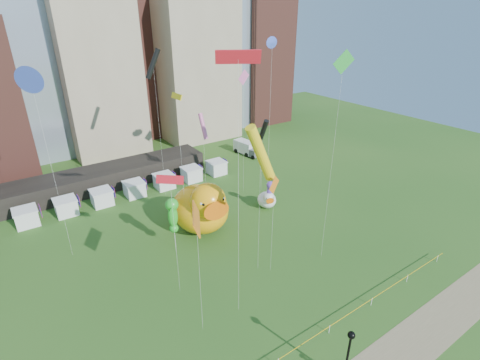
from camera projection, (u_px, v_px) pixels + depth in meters
skyline at (80, 40)px, 67.07m from camera, size 101.00×23.00×68.00m
pavilion at (91, 181)px, 58.09m from camera, size 38.00×6.00×3.20m
vendor_tents at (135, 189)px, 56.41m from camera, size 33.24×2.80×2.40m
big_duck at (202, 207)px, 46.46m from camera, size 8.03×10.25×7.62m
small_duck at (267, 199)px, 52.96m from camera, size 3.77×4.11×2.86m
seahorse_green at (173, 213)px, 41.65m from camera, size 1.97×2.20×7.12m
seahorse_purple at (270, 190)px, 51.46m from camera, size 1.20×1.46×4.62m
lamppost at (348, 352)px, 26.89m from camera, size 0.57×0.57×5.49m
box_truck at (247, 148)px, 72.88m from camera, size 3.11×6.39×2.61m
kite_0 at (238, 60)px, 25.35m from camera, size 3.04×2.00×23.98m
kite_1 at (203, 126)px, 50.94m from camera, size 0.69×2.15×13.44m
kite_2 at (153, 64)px, 48.38m from camera, size 2.46×1.12×22.00m
kite_3 at (343, 70)px, 33.76m from camera, size 2.19×0.70×23.26m
kite_4 at (177, 98)px, 40.17m from camera, size 0.46×2.10×18.13m
kite_5 at (30, 80)px, 34.39m from camera, size 1.69×2.31×21.76m
kite_6 at (196, 218)px, 28.08m from camera, size 2.27×3.76×12.38m
kite_8 at (170, 181)px, 32.23m from camera, size 2.14×1.95×13.13m
kite_9 at (244, 81)px, 51.03m from camera, size 2.19×0.49×19.05m
kite_10 at (263, 133)px, 51.66m from camera, size 0.89×2.55×12.72m
kite_12 at (261, 154)px, 35.03m from camera, size 3.70×1.16×16.96m
kite_13 at (272, 44)px, 42.99m from camera, size 1.39×0.50×23.69m
kite_14 at (274, 187)px, 36.14m from camera, size 1.82×0.69×11.59m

